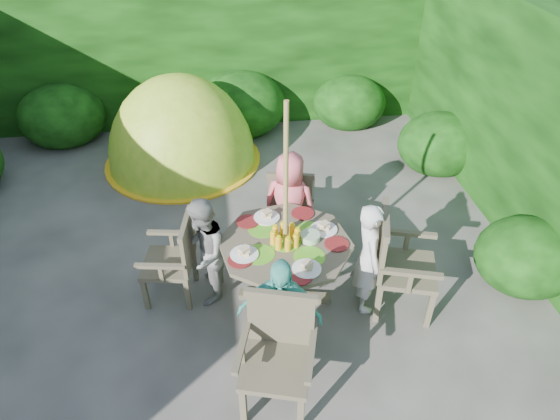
{
  "coord_description": "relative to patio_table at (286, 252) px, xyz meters",
  "views": [
    {
      "loc": [
        0.28,
        -4.17,
        3.81
      ],
      "look_at": [
        0.79,
        -0.17,
        0.85
      ],
      "focal_mm": 32.0,
      "sensor_mm": 36.0,
      "label": 1
    }
  ],
  "objects": [
    {
      "name": "child_back",
      "position": [
        0.15,
        0.78,
        -0.01
      ],
      "size": [
        0.72,
        0.62,
        1.25
      ],
      "primitive_type": "imported",
      "rotation": [
        0.0,
        0.0,
        2.72
      ],
      "color": "#EB616C",
      "rests_on": "ground"
    },
    {
      "name": "dome_tent",
      "position": [
        -1.13,
        2.96,
        -0.64
      ],
      "size": [
        2.5,
        2.5,
        2.6
      ],
      "rotation": [
        0.0,
        0.0,
        -0.19
      ],
      "color": "#95C926",
      "rests_on": "ground"
    },
    {
      "name": "child_right",
      "position": [
        0.78,
        -0.16,
        -0.03
      ],
      "size": [
        0.31,
        0.45,
        1.22
      ],
      "primitive_type": "imported",
      "rotation": [
        0.0,
        0.0,
        1.54
      ],
      "color": "silver",
      "rests_on": "ground"
    },
    {
      "name": "child_left",
      "position": [
        -0.79,
        0.16,
        -0.05
      ],
      "size": [
        0.49,
        0.61,
        1.18
      ],
      "primitive_type": "imported",
      "rotation": [
        0.0,
        0.0,
        -1.65
      ],
      "color": "gray",
      "rests_on": "ground"
    },
    {
      "name": "garden_chair_right",
      "position": [
        1.06,
        -0.2,
        -0.08
      ],
      "size": [
        0.72,
        0.77,
        1.06
      ],
      "rotation": [
        0.0,
        0.0,
        1.29
      ],
      "color": "#433D2C",
      "rests_on": "ground"
    },
    {
      "name": "child_front",
      "position": [
        -0.16,
        -0.78,
        -0.02
      ],
      "size": [
        0.78,
        0.48,
        1.23
      ],
      "primitive_type": "imported",
      "rotation": [
        0.0,
        0.0,
        -0.26
      ],
      "color": "#54C5B2",
      "rests_on": "ground"
    },
    {
      "name": "garden_chair_back",
      "position": [
        0.21,
        1.08,
        -0.16
      ],
      "size": [
        0.62,
        0.58,
        0.89
      ],
      "rotation": [
        0.0,
        0.0,
        2.93
      ],
      "color": "#433D2C",
      "rests_on": "ground"
    },
    {
      "name": "hedge_enclosure",
      "position": [
        -0.79,
        1.9,
        0.61
      ],
      "size": [
        9.0,
        9.0,
        2.5
      ],
      "color": "black",
      "rests_on": "ground"
    },
    {
      "name": "garden_chair_left",
      "position": [
        -1.08,
        0.22,
        -0.15
      ],
      "size": [
        0.57,
        0.62,
        0.92
      ],
      "rotation": [
        0.0,
        0.0,
        -1.72
      ],
      "color": "#433D2C",
      "rests_on": "ground"
    },
    {
      "name": "garden_chair_front",
      "position": [
        -0.21,
        -1.07,
        -0.11
      ],
      "size": [
        0.71,
        0.67,
        0.99
      ],
      "rotation": [
        0.0,
        0.0,
        -0.28
      ],
      "color": "#433D2C",
      "rests_on": "ground"
    },
    {
      "name": "patio_table",
      "position": [
        0.0,
        0.0,
        0.0
      ],
      "size": [
        1.54,
        1.54,
        0.91
      ],
      "rotation": [
        0.0,
        0.0,
        -0.2
      ],
      "color": "#433D2C",
      "rests_on": "ground"
    },
    {
      "name": "ground",
      "position": [
        -0.79,
        0.57,
        -0.64
      ],
      "size": [
        60.0,
        60.0,
        0.0
      ],
      "primitive_type": "plane",
      "color": "#413F3A",
      "rests_on": "ground"
    },
    {
      "name": "parasol_pole",
      "position": [
        -0.0,
        -0.0,
        0.46
      ],
      "size": [
        0.05,
        0.05,
        2.2
      ],
      "primitive_type": "cylinder",
      "rotation": [
        0.0,
        0.0,
        -0.2
      ],
      "color": "olive",
      "rests_on": "ground"
    }
  ]
}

